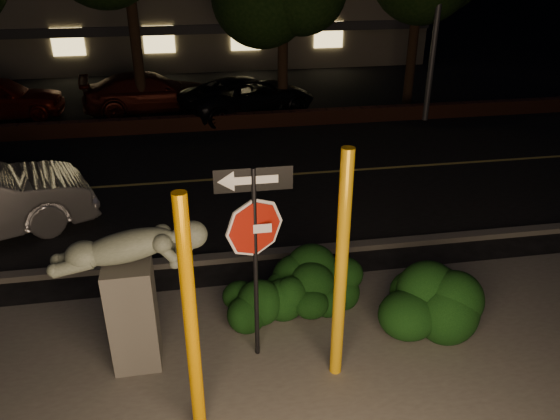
% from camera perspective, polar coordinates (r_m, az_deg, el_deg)
% --- Properties ---
extents(ground, '(90.00, 90.00, 0.00)m').
position_cam_1_polar(ground, '(17.44, -6.28, 7.09)').
color(ground, black).
rests_on(ground, ground).
extents(patio, '(14.00, 6.00, 0.02)m').
position_cam_1_polar(patio, '(7.96, -0.23, -19.71)').
color(patio, '#4C4944').
rests_on(patio, ground).
extents(road, '(80.00, 8.00, 0.01)m').
position_cam_1_polar(road, '(14.64, -5.44, 3.27)').
color(road, black).
rests_on(road, ground).
extents(lane_marking, '(80.00, 0.12, 0.00)m').
position_cam_1_polar(lane_marking, '(14.64, -5.44, 3.31)').
color(lane_marking, '#B59F48').
rests_on(lane_marking, road).
extents(curb, '(80.00, 0.25, 0.12)m').
position_cam_1_polar(curb, '(10.97, -3.62, -4.82)').
color(curb, '#4C4944').
rests_on(curb, ground).
extents(brick_wall, '(40.00, 0.35, 0.50)m').
position_cam_1_polar(brick_wall, '(18.59, -6.61, 9.13)').
color(brick_wall, '#452116').
rests_on(brick_wall, ground).
extents(parking_lot, '(40.00, 12.00, 0.01)m').
position_cam_1_polar(parking_lot, '(24.15, -7.51, 12.54)').
color(parking_lot, black).
rests_on(parking_lot, ground).
extents(building, '(22.00, 10.20, 4.00)m').
position_cam_1_polar(building, '(31.66, -8.54, 19.46)').
color(building, '#736E5C').
rests_on(building, ground).
extents(yellow_pole_left, '(0.17, 0.17, 3.41)m').
position_cam_1_polar(yellow_pole_left, '(6.61, -9.29, -11.73)').
color(yellow_pole_left, '#F79C00').
rests_on(yellow_pole_left, ground).
extents(yellow_pole_right, '(0.18, 0.18, 3.51)m').
position_cam_1_polar(yellow_pole_right, '(7.40, 6.39, -6.39)').
color(yellow_pole_right, '#F4AE10').
rests_on(yellow_pole_right, ground).
extents(signpost, '(1.05, 0.07, 3.10)m').
position_cam_1_polar(signpost, '(7.47, -2.66, -1.96)').
color(signpost, black).
rests_on(signpost, ground).
extents(sculpture, '(2.15, 0.68, 2.30)m').
position_cam_1_polar(sculpture, '(8.01, -15.25, -7.33)').
color(sculpture, '#4C4944').
rests_on(sculpture, ground).
extents(hedge_center, '(1.92, 1.16, 0.93)m').
position_cam_1_polar(hedge_center, '(9.18, -0.67, -8.68)').
color(hedge_center, black).
rests_on(hedge_center, ground).
extents(hedge_right, '(1.99, 1.41, 1.17)m').
position_cam_1_polar(hedge_right, '(9.40, 4.29, -6.95)').
color(hedge_right, black).
rests_on(hedge_right, ground).
extents(hedge_far_right, '(1.81, 1.30, 1.15)m').
position_cam_1_polar(hedge_far_right, '(9.15, 14.14, -8.94)').
color(hedge_far_right, black).
rests_on(hedge_far_right, ground).
extents(parked_car_darkred, '(5.07, 2.66, 1.40)m').
position_cam_1_polar(parked_car_darkred, '(20.97, -13.40, 11.88)').
color(parked_car_darkred, '#44120B').
rests_on(parked_car_darkred, ground).
extents(parked_car_dark, '(5.36, 3.85, 1.36)m').
position_cam_1_polar(parked_car_dark, '(20.04, -3.31, 11.81)').
color(parked_car_dark, black).
rests_on(parked_car_dark, ground).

